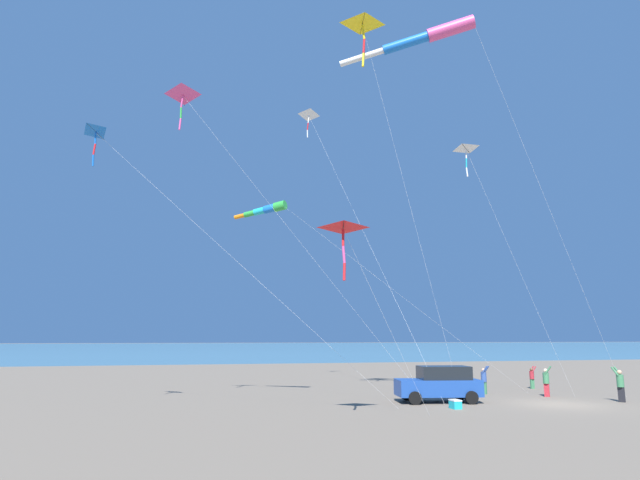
# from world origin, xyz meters

# --- Properties ---
(ground_plane) EXTENTS (600.00, 600.00, 0.00)m
(ground_plane) POSITION_xyz_m (0.00, 0.00, 0.00)
(ground_plane) COLOR #756654
(ocean_water_strip) EXTENTS (240.00, 600.00, 0.01)m
(ocean_water_strip) POSITION_xyz_m (-165.00, 0.00, 0.00)
(ocean_water_strip) COLOR teal
(ocean_water_strip) RESTS_ON ground_plane
(parked_car) EXTENTS (2.62, 4.54, 1.85)m
(parked_car) POSITION_xyz_m (-2.17, -5.47, 0.95)
(parked_car) COLOR #1E479E
(parked_car) RESTS_ON ground_plane
(cooler_box) EXTENTS (0.62, 0.42, 0.42)m
(cooler_box) POSITION_xyz_m (0.31, -5.88, 0.21)
(cooler_box) COLOR #1EB7C6
(cooler_box) RESTS_ON ground_plane
(person_adult_flyer) EXTENTS (0.60, 0.62, 1.73)m
(person_adult_flyer) POSITION_xyz_m (-3.19, 1.68, 0.94)
(person_adult_flyer) COLOR #B72833
(person_adult_flyer) RESTS_ON ground_plane
(person_child_green_jacket) EXTENTS (0.60, 0.58, 1.67)m
(person_child_green_jacket) POSITION_xyz_m (-5.27, -1.07, 0.91)
(person_child_green_jacket) COLOR #3D7F51
(person_child_green_jacket) RESTS_ON ground_plane
(person_child_grey_jacket) EXTENTS (0.34, 0.43, 1.47)m
(person_child_grey_jacket) POSITION_xyz_m (-7.61, 3.81, 0.80)
(person_child_grey_jacket) COLOR #3D7F51
(person_child_grey_jacket) RESTS_ON ground_plane
(person_bystander_far) EXTENTS (0.64, 0.57, 1.81)m
(person_bystander_far) POSITION_xyz_m (-0.03, 3.83, 0.99)
(person_bystander_far) COLOR #232328
(person_bystander_far) RESTS_ON ground_plane
(kite_windsock_yellow_midlevel) EXTENTS (2.26, 18.00, 10.86)m
(kite_windsock_yellow_midlevel) POSITION_xyz_m (-4.66, -14.40, 10.43)
(kite_windsock_yellow_midlevel) COLOR green
(kite_windsock_yellow_midlevel) RESTS_ON ground_plane
(kite_delta_white_trailing) EXTENTS (12.35, 5.14, 20.37)m
(kite_delta_white_trailing) POSITION_xyz_m (-12.94, -10.22, 19.90)
(kite_delta_white_trailing) COLOR white
(kite_delta_white_trailing) RESTS_ON ground_plane
(kite_delta_rainbow_low_near) EXTENTS (1.45, 6.80, 14.53)m
(kite_delta_rainbow_low_near) POSITION_xyz_m (-2.63, -2.94, 14.24)
(kite_delta_rainbow_low_near) COLOR white
(kite_delta_rainbow_low_near) RESTS_ON ground_plane
(kite_windsock_long_streamer_left) EXTENTS (3.76, 16.55, 20.74)m
(kite_windsock_long_streamer_left) POSITION_xyz_m (-0.51, -6.24, 19.79)
(kite_windsock_long_streamer_left) COLOR #EF4C93
(kite_windsock_long_streamer_left) RESTS_ON ground_plane
(kite_delta_black_fish_shape) EXTENTS (2.21, 5.14, 8.09)m
(kite_delta_black_fish_shape) POSITION_xyz_m (3.78, -12.36, 7.79)
(kite_delta_black_fish_shape) COLOR red
(kite_delta_black_fish_shape) RESTS_ON ground_plane
(kite_delta_long_streamer_right) EXTENTS (1.37, 15.14, 13.12)m
(kite_delta_long_streamer_right) POSITION_xyz_m (-0.92, -22.94, 12.76)
(kite_delta_long_streamer_right) COLOR blue
(kite_delta_long_streamer_right) RESTS_ON ground_plane
(kite_delta_orange_high_right) EXTENTS (1.36, 14.13, 16.12)m
(kite_delta_orange_high_right) POSITION_xyz_m (-2.32, -19.16, 15.66)
(kite_delta_orange_high_right) COLOR #EF4C93
(kite_delta_orange_high_right) RESTS_ON ground_plane
(kite_delta_small_distant) EXTENTS (1.95, 6.67, 21.12)m
(kite_delta_small_distant) POSITION_xyz_m (-1.67, -9.58, 20.75)
(kite_delta_small_distant) COLOR yellow
(kite_delta_small_distant) RESTS_ON ground_plane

